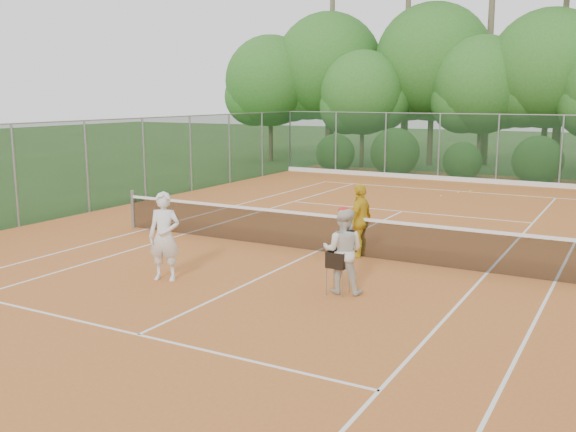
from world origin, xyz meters
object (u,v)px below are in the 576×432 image
object	(u,v)px
player_yellow	(360,220)
player_white	(164,236)
player_center_grp	(343,251)
ball_hopper	(338,260)

from	to	relation	value
player_yellow	player_white	bearing A→B (deg)	-34.75
player_yellow	player_center_grp	bearing A→B (deg)	17.62
player_yellow	ball_hopper	size ratio (longest dim) A/B	2.05
player_white	ball_hopper	world-z (taller)	player_white
player_center_grp	ball_hopper	xyz separation A→B (m)	(-0.05, -0.12, -0.17)
player_white	player_center_grp	distance (m)	3.73
player_white	player_yellow	size ratio (longest dim) A/B	1.06
ball_hopper	player_yellow	bearing A→B (deg)	92.09
ball_hopper	player_white	bearing A→B (deg)	-179.21
player_yellow	ball_hopper	bearing A→B (deg)	16.19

